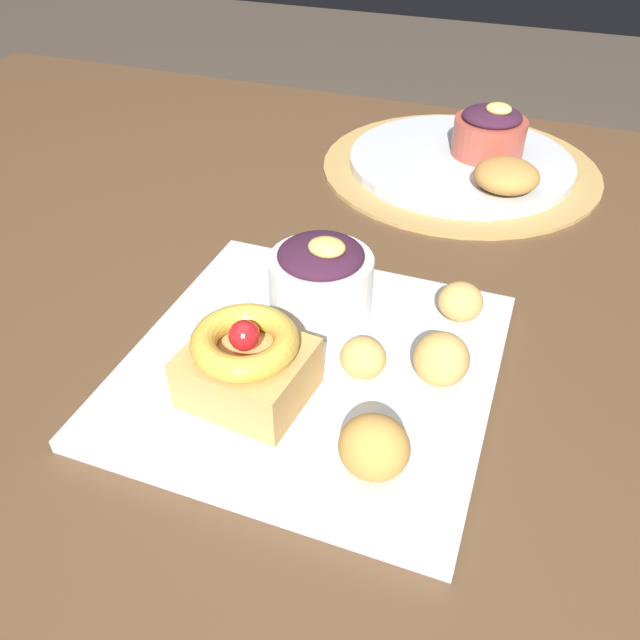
{
  "coord_description": "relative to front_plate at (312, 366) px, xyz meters",
  "views": [
    {
      "loc": [
        0.2,
        -0.54,
        1.1
      ],
      "look_at": [
        0.06,
        -0.15,
        0.77
      ],
      "focal_mm": 36.3,
      "sensor_mm": 36.0,
      "label": 1
    }
  ],
  "objects": [
    {
      "name": "cake_slice",
      "position": [
        -0.03,
        -0.05,
        0.04
      ],
      "size": [
        0.1,
        0.09,
        0.07
      ],
      "rotation": [
        0.0,
        0.0,
        -0.11
      ],
      "color": "tan",
      "rests_on": "front_plate"
    },
    {
      "name": "back_ramekin",
      "position": [
        0.07,
        0.45,
        0.04
      ],
      "size": [
        0.09,
        0.09,
        0.07
      ],
      "color": "#B24C3D",
      "rests_on": "back_plate"
    },
    {
      "name": "front_plate",
      "position": [
        0.0,
        0.0,
        0.0
      ],
      "size": [
        0.29,
        0.29,
        0.01
      ],
      "primitive_type": "cube",
      "color": "silver",
      "rests_on": "dining_table"
    },
    {
      "name": "ground_plane",
      "position": [
        -0.06,
        0.17,
        -0.74
      ],
      "size": [
        8.0,
        8.0,
        0.0
      ],
      "primitive_type": "plane",
      "color": "brown"
    },
    {
      "name": "fritter_middle",
      "position": [
        0.1,
        0.02,
        0.03
      ],
      "size": [
        0.04,
        0.05,
        0.04
      ],
      "primitive_type": "ellipsoid",
      "color": "tan",
      "rests_on": "front_plate"
    },
    {
      "name": "fritter_back",
      "position": [
        0.1,
        0.1,
        0.02
      ],
      "size": [
        0.04,
        0.04,
        0.03
      ],
      "primitive_type": "ellipsoid",
      "color": "tan",
      "rests_on": "front_plate"
    },
    {
      "name": "fritter_front",
      "position": [
        0.08,
        -0.09,
        0.03
      ],
      "size": [
        0.05,
        0.05,
        0.05
      ],
      "primitive_type": "ellipsoid",
      "color": "gold",
      "rests_on": "front_plate"
    },
    {
      "name": "fritter_extra",
      "position": [
        0.04,
        0.0,
        0.02
      ],
      "size": [
        0.04,
        0.04,
        0.03
      ],
      "primitive_type": "ellipsoid",
      "color": "tan",
      "rests_on": "front_plate"
    },
    {
      "name": "dining_table",
      "position": [
        -0.06,
        0.17,
        -0.09
      ],
      "size": [
        1.57,
        0.93,
        0.73
      ],
      "color": "brown",
      "rests_on": "ground_plane"
    },
    {
      "name": "back_pastry",
      "position": [
        0.11,
        0.35,
        0.03
      ],
      "size": [
        0.08,
        0.08,
        0.03
      ],
      "primitive_type": "ellipsoid",
      "color": "#B77F3D",
      "rests_on": "back_plate"
    },
    {
      "name": "back_plate",
      "position": [
        0.04,
        0.42,
        0.01
      ],
      "size": [
        0.29,
        0.29,
        0.01
      ],
      "primitive_type": "cylinder",
      "color": "silver",
      "rests_on": "woven_placemat"
    },
    {
      "name": "berry_ramekin",
      "position": [
        -0.02,
        0.07,
        0.04
      ],
      "size": [
        0.09,
        0.09,
        0.08
      ],
      "color": "white",
      "rests_on": "front_plate"
    },
    {
      "name": "woven_placemat",
      "position": [
        0.04,
        0.42,
        -0.0
      ],
      "size": [
        0.35,
        0.35,
        0.0
      ],
      "primitive_type": "cylinder",
      "color": "#AD894C",
      "rests_on": "dining_table"
    }
  ]
}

